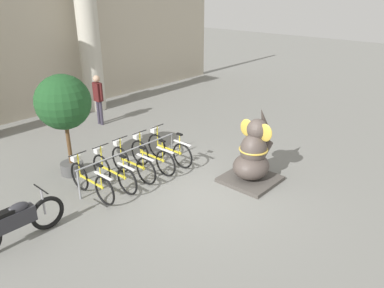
% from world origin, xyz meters
% --- Properties ---
extents(ground_plane, '(60.00, 60.00, 0.00)m').
position_xyz_m(ground_plane, '(0.00, 0.00, 0.00)').
color(ground_plane, slate).
extents(building_facade, '(20.00, 0.20, 6.00)m').
position_xyz_m(building_facade, '(0.00, 8.60, 3.00)').
color(building_facade, '#B2A893').
rests_on(building_facade, ground_plane).
extents(column_right, '(1.02, 1.02, 5.16)m').
position_xyz_m(column_right, '(2.15, 7.60, 2.62)').
color(column_right, '#BCB7A8').
rests_on(column_right, ground_plane).
extents(bike_rack, '(3.15, 0.05, 0.77)m').
position_xyz_m(bike_rack, '(-0.69, 1.95, 0.59)').
color(bike_rack, gray).
rests_on(bike_rack, ground_plane).
extents(bicycle_0, '(0.48, 1.74, 1.00)m').
position_xyz_m(bicycle_0, '(-1.96, 1.84, 0.42)').
color(bicycle_0, black).
rests_on(bicycle_0, ground_plane).
extents(bicycle_1, '(0.48, 1.74, 1.00)m').
position_xyz_m(bicycle_1, '(-1.32, 1.83, 0.42)').
color(bicycle_1, black).
rests_on(bicycle_1, ground_plane).
extents(bicycle_2, '(0.48, 1.74, 1.00)m').
position_xyz_m(bicycle_2, '(-0.69, 1.87, 0.42)').
color(bicycle_2, black).
rests_on(bicycle_2, ground_plane).
extents(bicycle_3, '(0.48, 1.74, 1.00)m').
position_xyz_m(bicycle_3, '(-0.05, 1.83, 0.42)').
color(bicycle_3, black).
rests_on(bicycle_3, ground_plane).
extents(bicycle_4, '(0.48, 1.74, 1.00)m').
position_xyz_m(bicycle_4, '(0.59, 1.82, 0.42)').
color(bicycle_4, black).
rests_on(bicycle_4, ground_plane).
extents(elephant_statue, '(1.30, 1.30, 1.93)m').
position_xyz_m(elephant_statue, '(1.25, -0.53, 0.66)').
color(elephant_statue, '#4C4742').
rests_on(elephant_statue, ground_plane).
extents(motorcycle, '(2.00, 0.55, 0.95)m').
position_xyz_m(motorcycle, '(-3.90, 1.43, 0.47)').
color(motorcycle, black).
rests_on(motorcycle, ground_plane).
extents(person_pedestrian, '(0.24, 0.47, 1.78)m').
position_xyz_m(person_pedestrian, '(1.19, 5.92, 1.08)').
color(person_pedestrian, '#383342').
rests_on(person_pedestrian, ground_plane).
extents(potted_tree, '(1.38, 1.38, 2.67)m').
position_xyz_m(potted_tree, '(-1.62, 3.25, 1.90)').
color(potted_tree, '#4C4C4C').
rests_on(potted_tree, ground_plane).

